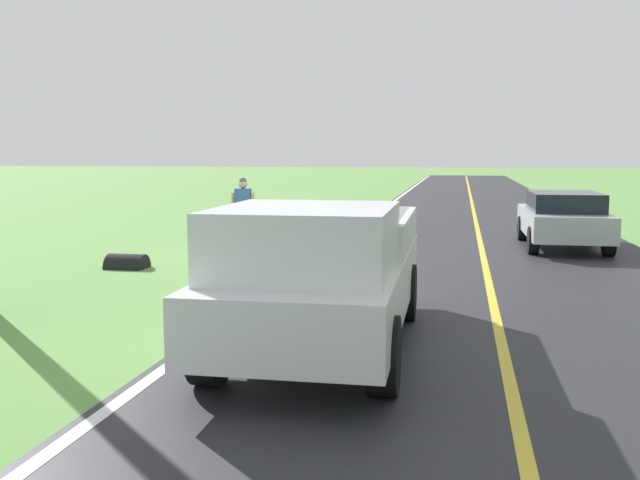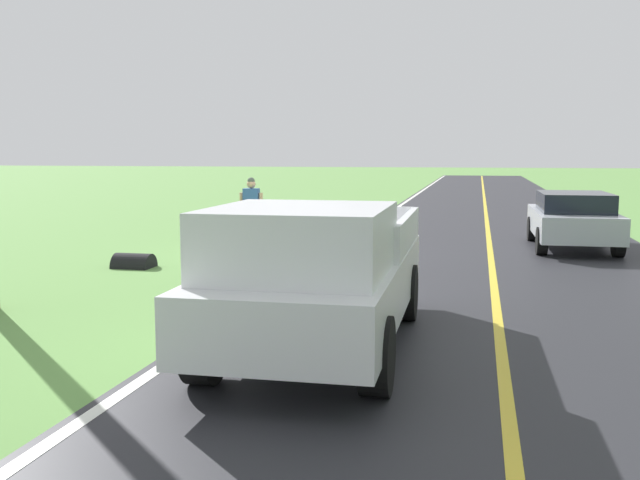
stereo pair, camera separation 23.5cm
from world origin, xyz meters
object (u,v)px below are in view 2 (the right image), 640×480
pickup_truck_passing (317,273)px  sedan_near_oncoming (573,218)px  hitchhiker_walking (252,207)px  suitcase_carried (236,235)px

pickup_truck_passing → sedan_near_oncoming: (-4.18, -10.52, -0.21)m
sedan_near_oncoming → hitchhiker_walking: bearing=5.8°
suitcase_carried → pickup_truck_passing: size_ratio=0.09×
hitchhiker_walking → pickup_truck_passing: size_ratio=0.32×
hitchhiker_walking → sedan_near_oncoming: size_ratio=0.40×
hitchhiker_walking → sedan_near_oncoming: bearing=-174.2°
suitcase_carried → sedan_near_oncoming: size_ratio=0.11×
suitcase_carried → sedan_near_oncoming: sedan_near_oncoming is taller
pickup_truck_passing → suitcase_carried: bearing=-65.6°
suitcase_carried → pickup_truck_passing: 10.55m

